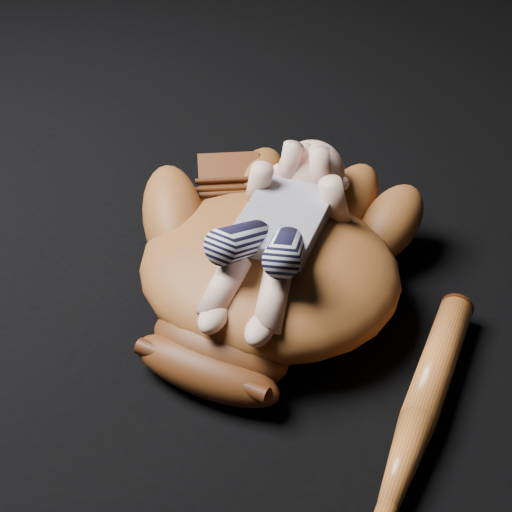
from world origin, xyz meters
TOP-DOWN VIEW (x-y plane):
  - baseball_glove at (-0.15, 0.05)m, footprint 0.52×0.58m
  - newborn_baby at (-0.14, 0.06)m, footprint 0.26×0.43m
  - baseball_bat at (0.14, -0.09)m, footprint 0.12×0.51m

SIDE VIEW (x-z plane):
  - baseball_bat at x=0.14m, z-range 0.00..0.05m
  - baseball_glove at x=-0.15m, z-range 0.00..0.17m
  - newborn_baby at x=-0.14m, z-range 0.06..0.22m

